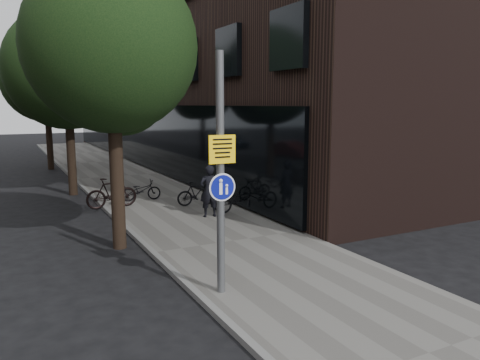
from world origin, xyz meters
TOP-DOWN VIEW (x-y plane):
  - ground at (0.00, 0.00)m, footprint 120.00×120.00m
  - sidewalk at (0.25, 10.00)m, footprint 4.50×60.00m
  - curb_edge at (-2.00, 10.00)m, footprint 0.15×60.00m
  - building_right_dark_brick at (8.50, 22.00)m, footprint 12.00×40.00m
  - street_tree_near at (-2.53, 4.64)m, footprint 4.40×4.40m
  - street_tree_mid at (-2.53, 13.14)m, footprint 5.00×5.00m
  - street_tree_far at (-2.53, 22.14)m, footprint 5.00×5.00m
  - signpost at (-1.55, 0.26)m, footprint 0.55×0.16m
  - pedestrian at (0.81, 6.21)m, footprint 0.69×0.51m
  - parked_bike_facade_near at (2.00, 6.31)m, footprint 1.90×0.88m
  - parked_bike_facade_far at (1.11, 8.06)m, footprint 1.53×0.56m
  - parked_bike_curb_near at (-0.49, 9.90)m, footprint 1.56×0.62m
  - parked_bike_curb_far at (-1.80, 9.09)m, footprint 1.87×0.64m

SIDE VIEW (x-z plane):
  - ground at x=0.00m, z-range 0.00..0.00m
  - sidewalk at x=0.25m, z-range 0.00..0.12m
  - curb_edge at x=-2.00m, z-range 0.00..0.13m
  - parked_bike_curb_near at x=-0.49m, z-range 0.12..0.93m
  - parked_bike_facade_far at x=1.11m, z-range 0.12..1.02m
  - parked_bike_facade_near at x=2.00m, z-range 0.12..1.08m
  - parked_bike_curb_far at x=-1.80m, z-range 0.12..1.23m
  - pedestrian at x=0.81m, z-range 0.12..1.87m
  - signpost at x=-1.55m, z-range 0.14..4.87m
  - street_tree_near at x=-2.53m, z-range 1.36..8.86m
  - street_tree_mid at x=-2.53m, z-range 1.21..9.01m
  - street_tree_far at x=-2.53m, z-range 1.21..9.01m
  - building_right_dark_brick at x=8.50m, z-range 0.00..18.00m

